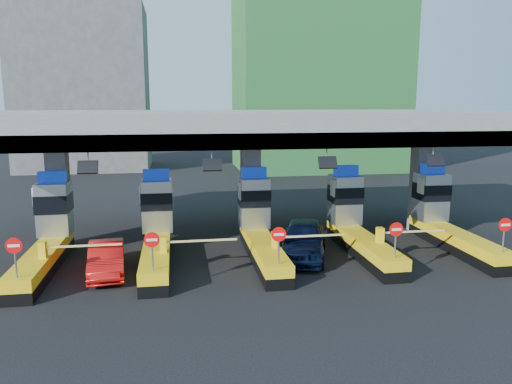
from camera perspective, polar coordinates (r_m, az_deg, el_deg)
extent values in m
plane|color=black|center=(25.07, 0.41, -7.13)|extent=(120.00, 120.00, 0.00)
cube|color=slate|center=(26.93, -0.64, 7.60)|extent=(28.00, 12.00, 1.50)
cube|color=#4C4C49|center=(21.34, 1.65, 5.86)|extent=(28.00, 0.60, 0.70)
cube|color=slate|center=(27.67, -21.57, -0.34)|extent=(1.00, 1.00, 5.50)
cube|color=slate|center=(27.31, -0.63, 0.25)|extent=(1.00, 1.00, 5.50)
cube|color=slate|center=(30.42, 18.34, 0.75)|extent=(1.00, 1.00, 5.50)
cylinder|color=slate|center=(21.31, -18.63, 3.70)|extent=(0.06, 0.06, 0.50)
cube|color=black|center=(21.15, -18.67, 2.70)|extent=(0.80, 0.38, 0.54)
cylinder|color=slate|center=(21.07, -5.07, 4.13)|extent=(0.06, 0.06, 0.50)
cube|color=black|center=(20.91, -5.02, 3.12)|extent=(0.80, 0.38, 0.54)
cylinder|color=slate|center=(22.00, 8.07, 4.32)|extent=(0.06, 0.06, 0.50)
cube|color=black|center=(21.85, 8.20, 3.36)|extent=(0.80, 0.38, 0.54)
cylinder|color=slate|center=(23.96, 19.60, 4.31)|extent=(0.06, 0.06, 0.50)
cube|color=black|center=(23.82, 19.78, 3.42)|extent=(0.80, 0.38, 0.54)
cube|color=black|center=(24.47, -23.16, -7.80)|extent=(1.20, 8.00, 0.50)
cube|color=#E5B70C|center=(24.32, -23.24, -6.68)|extent=(1.20, 8.00, 0.50)
cube|color=#9EA3A8|center=(26.60, -22.04, -1.75)|extent=(1.50, 1.50, 2.60)
cube|color=black|center=(26.53, -22.10, -1.13)|extent=(1.56, 1.56, 0.90)
cube|color=#0C2DBF|center=(26.34, -22.27, 1.61)|extent=(1.30, 0.35, 0.55)
cube|color=white|center=(26.38, -23.98, -0.44)|extent=(0.06, 0.70, 0.90)
cylinder|color=slate|center=(20.75, -25.79, -7.11)|extent=(0.07, 0.07, 1.30)
cylinder|color=red|center=(20.57, -25.94, -5.53)|extent=(0.60, 0.04, 0.60)
cube|color=white|center=(20.54, -25.96, -5.55)|extent=(0.42, 0.02, 0.10)
cube|color=#E5B70C|center=(22.96, -23.21, -6.09)|extent=(0.30, 0.35, 0.70)
cube|color=white|center=(22.58, -19.14, -5.82)|extent=(3.20, 0.08, 0.08)
cube|color=black|center=(23.74, -11.27, -7.70)|extent=(1.20, 8.00, 0.50)
cube|color=#E5B70C|center=(23.59, -11.31, -6.54)|extent=(1.20, 8.00, 0.50)
cube|color=#9EA3A8|center=(25.94, -11.22, -1.49)|extent=(1.50, 1.50, 2.60)
cube|color=black|center=(25.86, -11.24, -0.85)|extent=(1.56, 1.56, 0.90)
cube|color=#0C2DBF|center=(25.67, -11.34, 1.97)|extent=(1.30, 0.35, 0.55)
cube|color=white|center=(25.56, -13.09, -0.13)|extent=(0.06, 0.70, 0.90)
cylinder|color=slate|center=(19.89, -11.76, -7.01)|extent=(0.07, 0.07, 1.30)
cylinder|color=red|center=(19.70, -11.82, -5.37)|extent=(0.60, 0.04, 0.60)
cube|color=white|center=(19.67, -11.83, -5.38)|extent=(0.42, 0.02, 0.10)
cube|color=#E5B70C|center=(22.26, -10.57, -5.92)|extent=(0.30, 0.35, 0.70)
cube|color=white|center=(22.25, -6.30, -5.55)|extent=(3.20, 0.08, 0.08)
cube|color=black|center=(24.05, 0.81, -7.26)|extent=(1.20, 8.00, 0.50)
cube|color=#E5B70C|center=(23.91, 0.82, -6.11)|extent=(1.20, 8.00, 0.50)
cube|color=#9EA3A8|center=(26.22, -0.24, -1.17)|extent=(1.50, 1.50, 2.60)
cube|color=black|center=(26.15, -0.23, -0.53)|extent=(1.56, 1.56, 0.90)
cube|color=#0C2DBF|center=(25.96, -0.24, 2.26)|extent=(1.30, 0.35, 0.55)
cube|color=white|center=(25.69, -1.90, 0.18)|extent=(0.06, 0.70, 0.90)
cylinder|color=slate|center=(20.26, 2.60, -6.48)|extent=(0.07, 0.07, 1.30)
cylinder|color=red|center=(20.07, 2.63, -4.86)|extent=(0.60, 0.04, 0.60)
cube|color=white|center=(20.05, 2.65, -4.88)|extent=(0.42, 0.02, 0.10)
cube|color=#E5B70C|center=(22.67, 2.22, -5.45)|extent=(0.30, 0.35, 0.70)
cube|color=white|center=(23.02, 6.27, -5.01)|extent=(3.20, 0.08, 0.08)
cube|color=black|center=(25.37, 12.08, -6.56)|extent=(1.20, 8.00, 0.50)
cube|color=#E5B70C|center=(25.23, 12.12, -5.47)|extent=(1.20, 8.00, 0.50)
cube|color=#9EA3A8|center=(27.44, 10.13, -0.82)|extent=(1.50, 1.50, 2.60)
cube|color=black|center=(27.36, 10.17, -0.21)|extent=(1.56, 1.56, 0.90)
cube|color=#0C2DBF|center=(27.18, 10.24, 2.45)|extent=(1.30, 0.35, 0.55)
cube|color=white|center=(26.78, 8.78, 0.47)|extent=(0.06, 0.70, 0.90)
cylinder|color=slate|center=(21.81, 15.63, -5.65)|extent=(0.07, 0.07, 1.30)
cylinder|color=red|center=(21.63, 15.74, -4.14)|extent=(0.60, 0.04, 0.60)
cube|color=white|center=(21.61, 15.77, -4.15)|extent=(0.42, 0.02, 0.10)
cube|color=#E5B70C|center=(24.14, 13.98, -4.79)|extent=(0.30, 0.35, 0.70)
cube|color=white|center=(24.80, 17.51, -4.32)|extent=(3.20, 0.08, 0.08)
cube|color=black|center=(27.54, 21.87, -5.74)|extent=(1.20, 8.00, 0.50)
cube|color=#E5B70C|center=(27.42, 21.94, -4.74)|extent=(1.20, 8.00, 0.50)
cube|color=#9EA3A8|center=(29.46, 19.36, -0.49)|extent=(1.50, 1.50, 2.60)
cube|color=black|center=(29.39, 19.41, 0.08)|extent=(1.56, 1.56, 0.90)
cube|color=#0C2DBF|center=(29.22, 19.54, 2.56)|extent=(1.30, 0.35, 0.55)
cube|color=white|center=(28.71, 18.32, 0.72)|extent=(0.06, 0.70, 0.90)
cylinder|color=slate|center=(24.30, 26.44, -4.73)|extent=(0.07, 0.07, 1.30)
cylinder|color=red|center=(24.14, 26.60, -3.37)|extent=(0.60, 0.04, 0.60)
cube|color=white|center=(24.12, 26.63, -3.38)|extent=(0.42, 0.02, 0.10)
cube|color=#E5B70C|center=(26.48, 24.01, -4.06)|extent=(0.30, 0.35, 0.70)
cube|color=white|center=(27.39, 26.93, -3.62)|extent=(3.20, 0.08, 0.08)
cube|color=#1E5926|center=(58.23, 7.12, 16.54)|extent=(18.00, 12.00, 28.00)
cube|color=#4C4C49|center=(60.46, -19.08, 11.08)|extent=(14.00, 10.00, 18.00)
imported|color=black|center=(24.43, 5.43, -5.41)|extent=(3.68, 5.76, 1.83)
imported|color=red|center=(23.03, -16.72, -7.33)|extent=(1.91, 4.38, 1.40)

